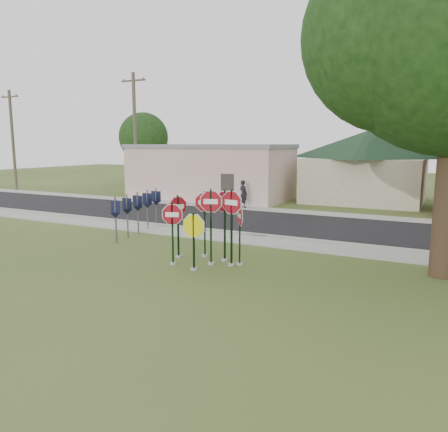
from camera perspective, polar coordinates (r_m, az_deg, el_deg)
The scene contains 20 objects.
ground at distance 14.52m, azimuth -5.35°, elevation -7.47°, with size 120.00×120.00×0.00m, color #3A4F1D.
sidewalk_near at distance 19.22m, azimuth 3.55°, elevation -3.18°, with size 60.00×1.60×0.06m, color #97968E.
road at distance 23.33m, azimuth 8.03°, elevation -1.05°, with size 60.00×7.00×0.04m, color black.
sidewalk_far at distance 27.37m, azimuth 11.03°, elevation 0.42°, with size 60.00×1.60×0.06m, color #97968E.
curb at distance 20.11m, azimuth 4.71°, elevation -2.52°, with size 60.00×0.20×0.14m, color #97968E.
stop_sign_center at distance 15.15m, azimuth -1.72°, elevation 0.07°, with size 1.03×0.36×2.78m.
stop_sign_yellow at distance 14.57m, azimuth -3.98°, elevation -2.43°, with size 1.12×0.24×2.07m.
stop_sign_left at distance 15.30m, azimuth -6.75°, elevation -1.26°, with size 0.98×0.35×2.30m.
stop_sign_right at distance 14.99m, azimuth 1.00°, elevation 0.06°, with size 1.12×0.24×2.79m.
stop_sign_back_right at distance 15.61m, azimuth 0.10°, elevation 0.17°, with size 1.08×0.24×2.71m.
stop_sign_back_left at distance 16.26m, azimuth -2.54°, elevation 0.13°, with size 0.88×0.53×2.58m.
stop_sign_far_right at distance 15.13m, azimuth 2.07°, elevation -1.28°, with size 0.66×0.85×2.31m.
stop_sign_far_left at distance 16.20m, azimuth -6.03°, elevation -0.23°, with size 0.48×0.96×2.46m.
route_sign_row at distance 20.93m, azimuth -11.20°, elevation 1.01°, with size 1.43×4.63×2.00m.
building_stucco at distance 34.04m, azimuth -1.78°, elevation 5.90°, with size 12.20×6.20×4.20m.
building_house at distance 34.13m, azimuth 18.20°, elevation 7.97°, with size 11.60×11.60×6.20m.
utility_pole_near at distance 34.46m, azimuth -11.54°, elevation 10.44°, with size 2.20×0.26×9.50m.
utility_pole_far at distance 44.57m, azimuth -25.88°, elevation 9.09°, with size 2.20×0.26×9.00m.
bg_tree_left at distance 45.08m, azimuth -10.46°, elevation 10.06°, with size 4.90×4.90×7.35m.
pedestrian at distance 28.73m, azimuth 2.53°, elevation 2.90°, with size 0.67×0.44×1.83m, color black.
Camera 1 is at (7.56, -11.67, 4.19)m, focal length 35.00 mm.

